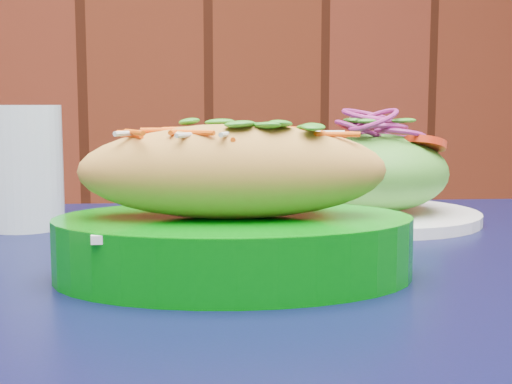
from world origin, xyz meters
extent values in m
cube|color=black|center=(0.12, 1.23, 0.73)|extent=(0.92, 0.92, 0.03)
cube|color=white|center=(0.10, 1.21, 0.79)|extent=(0.22, 0.13, 0.01)
ellipsoid|color=gold|center=(0.10, 1.21, 0.83)|extent=(0.25, 0.13, 0.07)
cylinder|color=white|center=(0.31, 1.43, 0.76)|extent=(0.23, 0.23, 0.01)
ellipsoid|color=#4C992D|center=(0.31, 1.43, 0.81)|extent=(0.16, 0.16, 0.09)
cylinder|color=#B9230D|center=(0.36, 1.40, 0.85)|extent=(0.05, 0.05, 0.01)
cylinder|color=#B9230D|center=(0.28, 1.46, 0.85)|extent=(0.05, 0.05, 0.01)
cylinder|color=#B9230D|center=(0.31, 1.48, 0.85)|extent=(0.05, 0.05, 0.01)
torus|color=#8E1F6C|center=(0.31, 1.43, 0.86)|extent=(0.06, 0.06, 0.01)
torus|color=#8E1F6C|center=(0.31, 1.43, 0.86)|extent=(0.06, 0.06, 0.01)
torus|color=#8E1F6C|center=(0.31, 1.43, 0.86)|extent=(0.06, 0.06, 0.01)
torus|color=#8E1F6C|center=(0.31, 1.43, 0.87)|extent=(0.06, 0.06, 0.01)
torus|color=#8E1F6C|center=(0.31, 1.43, 0.87)|extent=(0.06, 0.06, 0.01)
torus|color=#8E1F6C|center=(0.31, 1.43, 0.88)|extent=(0.06, 0.06, 0.01)
cylinder|color=silver|center=(-0.07, 1.48, 0.82)|extent=(0.08, 0.08, 0.13)
camera|label=1|loc=(-0.01, 0.69, 0.88)|focal=50.00mm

